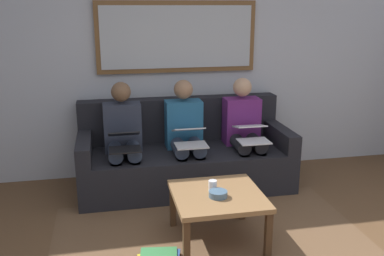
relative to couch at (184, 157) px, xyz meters
The scene contains 13 objects.
wall_rear 1.10m from the couch, 90.00° to the right, with size 6.00×0.12×2.60m, color #B7BCC6.
area_rug 1.30m from the couch, 90.00° to the left, with size 2.60×1.80×0.01m, color brown.
couch is the anchor object (origin of this frame).
framed_mirror 1.30m from the couch, 90.00° to the right, with size 1.74×0.05×0.76m.
coffee_table 1.22m from the couch, 92.28° to the left, with size 0.72×0.72×0.42m.
cup 1.17m from the couch, 91.01° to the left, with size 0.07×0.07×0.09m, color silver.
bowl 1.29m from the couch, 91.51° to the left, with size 0.15×0.15×0.05m, color slate.
person_left 0.71m from the couch, behind, with size 0.38×0.58×1.14m.
laptop_white 0.78m from the couch, 154.12° to the left, with size 0.31×0.37×0.15m.
person_middle 0.31m from the couch, 90.00° to the left, with size 0.38×0.58×1.14m.
laptop_silver 0.44m from the couch, 90.00° to the left, with size 0.31×0.38×0.17m.
person_right 0.71m from the couch, ahead, with size 0.38×0.58×1.14m.
laptop_black 0.78m from the couch, 25.25° to the left, with size 0.30×0.37×0.16m.
Camera 1 is at (0.79, 2.18, 1.88)m, focal length 40.30 mm.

